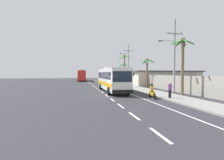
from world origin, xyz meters
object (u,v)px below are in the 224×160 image
coach_bus_foreground (112,79)px  utility_pole_nearest (174,55)px  palm_fourth (124,63)px  motorcycle_beside_bus (152,92)px  palm_nearest (124,68)px  palm_second (147,67)px  utility_pole_mid (128,63)px  palm_third (183,56)px  coach_bus_far_lane (82,75)px  pedestrian_near_kerb (170,90)px  roadside_building (163,78)px

coach_bus_foreground → utility_pole_nearest: utility_pole_nearest is taller
utility_pole_nearest → palm_fourth: size_ratio=1.25×
utility_pole_nearest → motorcycle_beside_bus: bearing=-145.7°
palm_nearest → palm_second: palm_nearest is taller
utility_pole_mid → palm_second: utility_pole_mid is taller
utility_pole_nearest → palm_third: utility_pole_nearest is taller
coach_bus_foreground → coach_bus_far_lane: bearing=95.3°
motorcycle_beside_bus → pedestrian_near_kerb: bearing=-33.1°
pedestrian_near_kerb → palm_second: size_ratio=0.30×
coach_bus_foreground → palm_third: bearing=-43.8°
coach_bus_foreground → pedestrian_near_kerb: bearing=-63.3°
utility_pole_nearest → palm_nearest: size_ratio=1.59×
utility_pole_nearest → palm_fourth: (0.16, 23.91, 0.26)m
palm_second → coach_bus_far_lane: bearing=110.7°
roadside_building → utility_pole_nearest: bearing=-113.7°
motorcycle_beside_bus → roadside_building: (11.46, 19.30, 1.00)m
utility_pole_nearest → roadside_building: utility_pole_nearest is taller
coach_bus_foreground → roadside_building: coach_bus_foreground is taller
coach_bus_far_lane → palm_second: size_ratio=2.20×
roadside_building → coach_bus_far_lane: bearing=125.6°
pedestrian_near_kerb → palm_second: bearing=94.0°
coach_bus_foreground → palm_third: (7.05, -6.75, 2.78)m
palm_third → utility_pole_mid: bearing=91.0°
coach_bus_far_lane → palm_fourth: 20.36m
utility_pole_mid → palm_fourth: 5.22m
motorcycle_beside_bus → palm_third: 5.90m
coach_bus_foreground → utility_pole_nearest: 9.13m
pedestrian_near_kerb → utility_pole_mid: bearing=102.3°
coach_bus_foreground → palm_nearest: bearing=70.7°
motorcycle_beside_bus → palm_fourth: bearing=80.6°
utility_pole_nearest → coach_bus_foreground: bearing=146.2°
coach_bus_far_lane → palm_nearest: size_ratio=2.04×
coach_bus_far_lane → palm_third: 44.28m
coach_bus_foreground → palm_nearest: 28.19m
coach_bus_foreground → roadside_building: size_ratio=0.79×
palm_fourth → roadside_building: palm_fourth is taller
palm_second → palm_third: palm_third is taller
pedestrian_near_kerb → palm_third: bearing=53.5°
utility_pole_nearest → palm_fourth: utility_pole_nearest is taller
motorcycle_beside_bus → roadside_building: 22.46m
utility_pole_nearest → palm_third: size_ratio=1.39×
coach_bus_foreground → palm_second: bearing=37.0°
pedestrian_near_kerb → palm_second: palm_second is taller
pedestrian_near_kerb → roadside_building: roadside_building is taller
coach_bus_foreground → palm_second: (8.07, 6.08, 2.06)m
utility_pole_nearest → utility_pole_mid: (-0.44, 18.73, -0.00)m
utility_pole_mid → palm_second: bearing=-80.1°
coach_bus_foreground → palm_third: size_ratio=1.78×
palm_nearest → roadside_building: bearing=-71.4°
roadside_building → palm_fourth: bearing=133.0°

